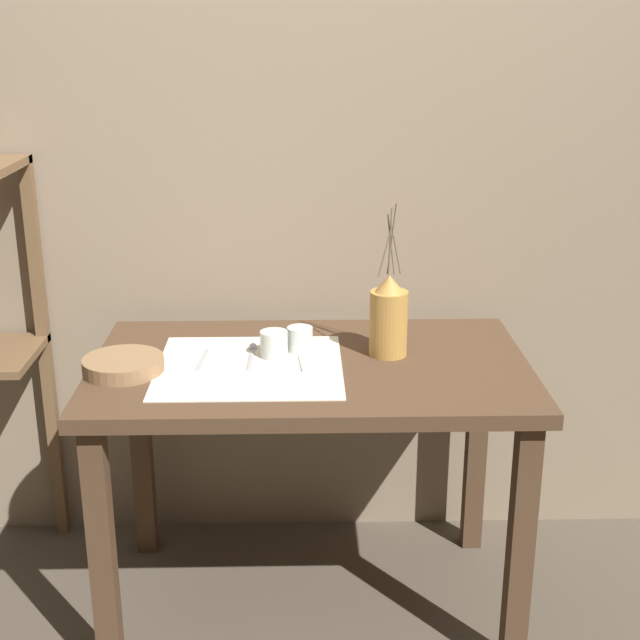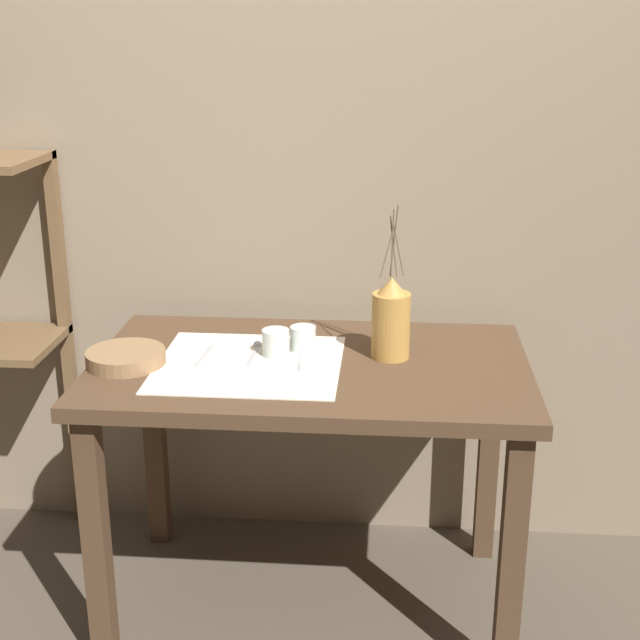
{
  "view_description": "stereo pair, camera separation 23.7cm",
  "coord_description": "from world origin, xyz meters",
  "views": [
    {
      "loc": [
        -0.03,
        -2.24,
        1.64
      ],
      "look_at": [
        0.03,
        0.0,
        0.88
      ],
      "focal_mm": 50.0,
      "sensor_mm": 36.0,
      "label": 1
    },
    {
      "loc": [
        0.21,
        -2.24,
        1.64
      ],
      "look_at": [
        0.03,
        0.0,
        0.88
      ],
      "focal_mm": 50.0,
      "sensor_mm": 36.0,
      "label": 2
    }
  ],
  "objects": [
    {
      "name": "ground_plane",
      "position": [
        0.0,
        0.0,
        0.0
      ],
      "size": [
        12.0,
        12.0,
        0.0
      ],
      "primitive_type": "plane",
      "color": "brown"
    },
    {
      "name": "stone_wall_back",
      "position": [
        0.0,
        0.47,
        1.2
      ],
      "size": [
        7.0,
        0.06,
        2.4
      ],
      "color": "gray",
      "rests_on": "ground_plane"
    },
    {
      "name": "wooden_table",
      "position": [
        0.0,
        0.0,
        0.65
      ],
      "size": [
        1.18,
        0.71,
        0.76
      ],
      "color": "#4C3523",
      "rests_on": "ground_plane"
    },
    {
      "name": "linen_cloth",
      "position": [
        -0.16,
        -0.03,
        0.77
      ],
      "size": [
        0.49,
        0.46,
        0.0
      ],
      "color": "beige",
      "rests_on": "wooden_table"
    },
    {
      "name": "pitcher_with_flowers",
      "position": [
        0.21,
        0.05,
        0.87
      ],
      "size": [
        0.1,
        0.1,
        0.43
      ],
      "color": "#B7843D",
      "rests_on": "wooden_table"
    },
    {
      "name": "wooden_bowl",
      "position": [
        -0.49,
        -0.06,
        0.78
      ],
      "size": [
        0.21,
        0.21,
        0.04
      ],
      "color": "#8E6B47",
      "rests_on": "wooden_table"
    },
    {
      "name": "glass_tumbler_near",
      "position": [
        -0.1,
        0.04,
        0.8
      ],
      "size": [
        0.08,
        0.08,
        0.07
      ],
      "color": "silver",
      "rests_on": "wooden_table"
    },
    {
      "name": "glass_tumbler_far",
      "position": [
        -0.03,
        0.08,
        0.8
      ],
      "size": [
        0.07,
        0.07,
        0.07
      ],
      "color": "silver",
      "rests_on": "wooden_table"
    },
    {
      "name": "knife_center",
      "position": [
        -0.29,
        0.02,
        0.77
      ],
      "size": [
        0.02,
        0.16,
        0.0
      ],
      "color": "#A8A8AD",
      "rests_on": "wooden_table"
    },
    {
      "name": "spoon_inner",
      "position": [
        -0.16,
        0.07,
        0.77
      ],
      "size": [
        0.02,
        0.17,
        0.02
      ],
      "color": "#A8A8AD",
      "rests_on": "wooden_table"
    },
    {
      "name": "fork_outer",
      "position": [
        -0.02,
        0.0,
        0.77
      ],
      "size": [
        0.03,
        0.16,
        0.0
      ],
      "color": "#A8A8AD",
      "rests_on": "wooden_table"
    }
  ]
}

